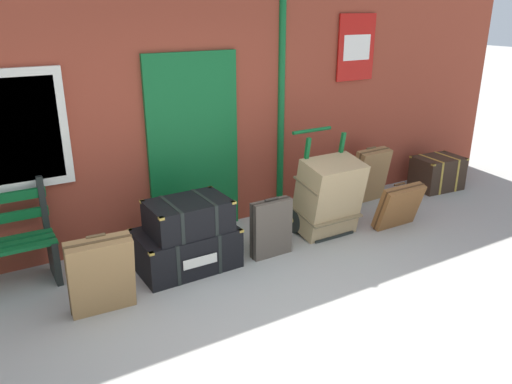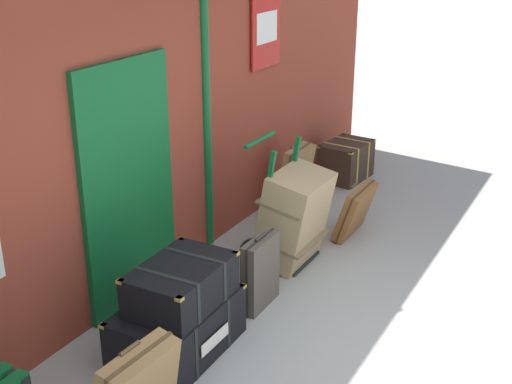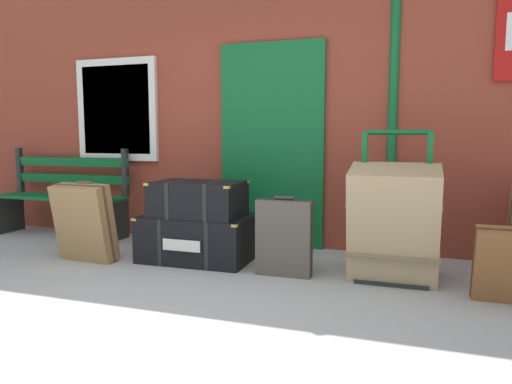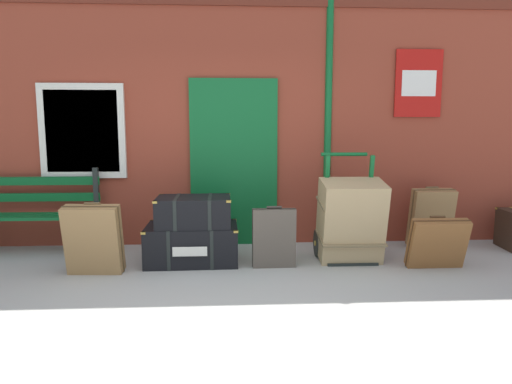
{
  "view_description": "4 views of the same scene",
  "coord_description": "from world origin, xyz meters",
  "px_view_note": "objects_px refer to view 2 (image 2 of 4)",
  "views": [
    {
      "loc": [
        -2.09,
        -2.74,
        2.56
      ],
      "look_at": [
        0.47,
        1.58,
        0.7
      ],
      "focal_mm": 35.35,
      "sensor_mm": 36.0,
      "label": 1
    },
    {
      "loc": [
        -3.84,
        -1.02,
        3.07
      ],
      "look_at": [
        1.0,
        1.7,
        0.85
      ],
      "focal_mm": 47.29,
      "sensor_mm": 36.0,
      "label": 2
    },
    {
      "loc": [
        1.6,
        -2.31,
        1.16
      ],
      "look_at": [
        0.27,
        1.56,
        0.67
      ],
      "focal_mm": 33.44,
      "sensor_mm": 36.0,
      "label": 3
    },
    {
      "loc": [
        0.11,
        -3.3,
        1.47
      ],
      "look_at": [
        0.39,
        1.75,
        0.77
      ],
      "focal_mm": 31.71,
      "sensor_mm": 36.0,
      "label": 4
    }
  ],
  "objects_px": {
    "suitcase_tan": "(355,211)",
    "suitcase_umber": "(295,178)",
    "suitcase_caramel": "(260,273)",
    "porters_trolley": "(277,232)",
    "corner_trunk": "(346,161)",
    "steamer_trunk_base": "(177,328)",
    "steamer_trunk_middle": "(181,284)",
    "large_brown_trunk": "(294,217)"
  },
  "relations": [
    {
      "from": "steamer_trunk_base",
      "to": "suitcase_umber",
      "type": "xyz_separation_m",
      "value": [
        2.92,
        0.45,
        0.17
      ]
    },
    {
      "from": "suitcase_caramel",
      "to": "corner_trunk",
      "type": "distance_m",
      "value": 3.3
    },
    {
      "from": "suitcase_tan",
      "to": "corner_trunk",
      "type": "relative_size",
      "value": 0.84
    },
    {
      "from": "steamer_trunk_base",
      "to": "steamer_trunk_middle",
      "type": "bearing_deg",
      "value": -51.42
    },
    {
      "from": "porters_trolley",
      "to": "large_brown_trunk",
      "type": "xyz_separation_m",
      "value": [
        0.0,
        -0.17,
        0.2
      ]
    },
    {
      "from": "corner_trunk",
      "to": "suitcase_caramel",
      "type": "bearing_deg",
      "value": -170.37
    },
    {
      "from": "steamer_trunk_base",
      "to": "corner_trunk",
      "type": "distance_m",
      "value": 4.17
    },
    {
      "from": "steamer_trunk_middle",
      "to": "suitcase_tan",
      "type": "distance_m",
      "value": 2.63
    },
    {
      "from": "steamer_trunk_base",
      "to": "suitcase_umber",
      "type": "bearing_deg",
      "value": 8.8
    },
    {
      "from": "steamer_trunk_base",
      "to": "porters_trolley",
      "type": "relative_size",
      "value": 0.85
    },
    {
      "from": "porters_trolley",
      "to": "corner_trunk",
      "type": "relative_size",
      "value": 1.65
    },
    {
      "from": "large_brown_trunk",
      "to": "suitcase_tan",
      "type": "relative_size",
      "value": 1.55
    },
    {
      "from": "corner_trunk",
      "to": "suitcase_umber",
      "type": "bearing_deg",
      "value": 174.27
    },
    {
      "from": "steamer_trunk_base",
      "to": "large_brown_trunk",
      "type": "height_order",
      "value": "large_brown_trunk"
    },
    {
      "from": "porters_trolley",
      "to": "steamer_trunk_base",
      "type": "bearing_deg",
      "value": -177.89
    },
    {
      "from": "porters_trolley",
      "to": "large_brown_trunk",
      "type": "distance_m",
      "value": 0.26
    },
    {
      "from": "suitcase_caramel",
      "to": "steamer_trunk_base",
      "type": "bearing_deg",
      "value": 166.04
    },
    {
      "from": "steamer_trunk_middle",
      "to": "porters_trolley",
      "type": "distance_m",
      "value": 1.76
    },
    {
      "from": "suitcase_tan",
      "to": "suitcase_umber",
      "type": "distance_m",
      "value": 0.92
    },
    {
      "from": "steamer_trunk_base",
      "to": "suitcase_tan",
      "type": "height_order",
      "value": "suitcase_tan"
    },
    {
      "from": "steamer_trunk_base",
      "to": "large_brown_trunk",
      "type": "distance_m",
      "value": 1.78
    },
    {
      "from": "suitcase_tan",
      "to": "corner_trunk",
      "type": "height_order",
      "value": "suitcase_tan"
    },
    {
      "from": "porters_trolley",
      "to": "suitcase_caramel",
      "type": "relative_size",
      "value": 1.8
    },
    {
      "from": "steamer_trunk_base",
      "to": "corner_trunk",
      "type": "xyz_separation_m",
      "value": [
        4.15,
        0.33,
        0.03
      ]
    },
    {
      "from": "porters_trolley",
      "to": "suitcase_caramel",
      "type": "bearing_deg",
      "value": -161.56
    },
    {
      "from": "steamer_trunk_base",
      "to": "corner_trunk",
      "type": "relative_size",
      "value": 1.4
    },
    {
      "from": "suitcase_umber",
      "to": "suitcase_caramel",
      "type": "xyz_separation_m",
      "value": [
        -2.03,
        -0.68,
        -0.06
      ]
    },
    {
      "from": "steamer_trunk_base",
      "to": "steamer_trunk_middle",
      "type": "distance_m",
      "value": 0.37
    },
    {
      "from": "steamer_trunk_base",
      "to": "suitcase_caramel",
      "type": "relative_size",
      "value": 1.53
    },
    {
      "from": "large_brown_trunk",
      "to": "suitcase_tan",
      "type": "distance_m",
      "value": 0.93
    },
    {
      "from": "suitcase_caramel",
      "to": "porters_trolley",
      "type": "bearing_deg",
      "value": 18.44
    },
    {
      "from": "suitcase_tan",
      "to": "suitcase_caramel",
      "type": "relative_size",
      "value": 0.91
    },
    {
      "from": "suitcase_caramel",
      "to": "corner_trunk",
      "type": "bearing_deg",
      "value": 9.63
    },
    {
      "from": "corner_trunk",
      "to": "steamer_trunk_middle",
      "type": "bearing_deg",
      "value": -174.96
    },
    {
      "from": "steamer_trunk_middle",
      "to": "corner_trunk",
      "type": "relative_size",
      "value": 1.12
    },
    {
      "from": "steamer_trunk_base",
      "to": "porters_trolley",
      "type": "height_order",
      "value": "porters_trolley"
    },
    {
      "from": "suitcase_tan",
      "to": "corner_trunk",
      "type": "distance_m",
      "value": 1.7
    },
    {
      "from": "suitcase_umber",
      "to": "porters_trolley",
      "type": "bearing_deg",
      "value": -161.6
    },
    {
      "from": "large_brown_trunk",
      "to": "suitcase_umber",
      "type": "height_order",
      "value": "large_brown_trunk"
    },
    {
      "from": "suitcase_tan",
      "to": "suitcase_umber",
      "type": "height_order",
      "value": "suitcase_umber"
    },
    {
      "from": "porters_trolley",
      "to": "large_brown_trunk",
      "type": "bearing_deg",
      "value": -90.0
    },
    {
      "from": "steamer_trunk_base",
      "to": "porters_trolley",
      "type": "xyz_separation_m",
      "value": [
        1.76,
        0.06,
        0.06
      ]
    }
  ]
}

